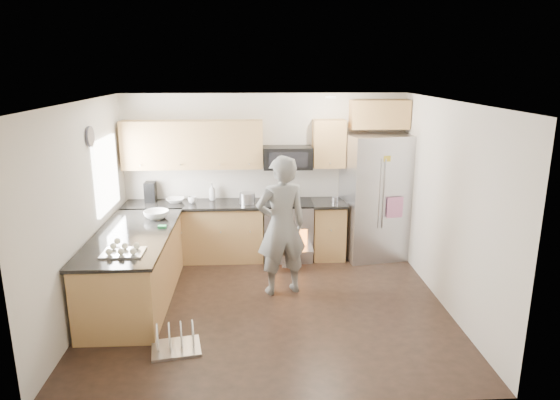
{
  "coord_description": "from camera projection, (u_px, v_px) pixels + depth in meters",
  "views": [
    {
      "loc": [
        -0.17,
        -5.89,
        2.99
      ],
      "look_at": [
        0.16,
        0.5,
        1.28
      ],
      "focal_mm": 32.0,
      "sensor_mm": 36.0,
      "label": 1
    }
  ],
  "objects": [
    {
      "name": "room_shell",
      "position": [
        266.0,
        179.0,
        6.05
      ],
      "size": [
        4.54,
        4.04,
        2.62
      ],
      "color": "beige",
      "rests_on": "ground"
    },
    {
      "name": "stove_range",
      "position": [
        288.0,
        217.0,
        7.94
      ],
      "size": [
        0.76,
        0.97,
        1.79
      ],
      "color": "#B7B7BC",
      "rests_on": "ground"
    },
    {
      "name": "dish_rack",
      "position": [
        176.0,
        342.0,
        5.43
      ],
      "size": [
        0.59,
        0.51,
        0.32
      ],
      "rotation": [
        0.0,
        0.0,
        0.18
      ],
      "color": "#B7B7BC",
      "rests_on": "ground"
    },
    {
      "name": "ground",
      "position": [
        269.0,
        305.0,
        6.47
      ],
      "size": [
        4.5,
        4.5,
        0.0
      ],
      "primitive_type": "plane",
      "color": "black",
      "rests_on": "ground"
    },
    {
      "name": "back_cabinet_run",
      "position": [
        229.0,
        200.0,
        7.88
      ],
      "size": [
        4.45,
        0.64,
        2.5
      ],
      "color": "#B58348",
      "rests_on": "ground"
    },
    {
      "name": "peninsula",
      "position": [
        135.0,
        267.0,
        6.5
      ],
      "size": [
        0.96,
        2.36,
        1.04
      ],
      "color": "#B58348",
      "rests_on": "ground"
    },
    {
      "name": "person",
      "position": [
        281.0,
        226.0,
        6.62
      ],
      "size": [
        0.79,
        0.63,
        1.9
      ],
      "primitive_type": "imported",
      "rotation": [
        0.0,
        0.0,
        3.42
      ],
      "color": "slate",
      "rests_on": "ground"
    },
    {
      "name": "refrigerator",
      "position": [
        375.0,
        197.0,
        7.94
      ],
      "size": [
        1.09,
        0.91,
        1.99
      ],
      "rotation": [
        0.0,
        0.0,
        0.17
      ],
      "color": "#B7B7BC",
      "rests_on": "ground"
    }
  ]
}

